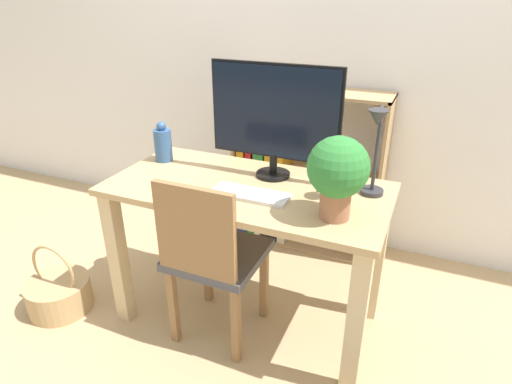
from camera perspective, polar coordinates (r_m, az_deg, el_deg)
name	(u,v)px	position (r m, az deg, el deg)	size (l,w,h in m)	color
ground_plane	(248,314)	(2.32, -1.02, -15.98)	(10.00, 10.00, 0.00)	tan
wall_back	(316,34)	(2.67, 7.96, 20.13)	(8.00, 0.05, 2.60)	white
desk	(247,216)	(1.99, -1.14, -3.18)	(1.26, 0.62, 0.74)	tan
monitor	(274,115)	(1.93, 2.47, 10.25)	(0.61, 0.16, 0.52)	black
keyboard	(250,194)	(1.82, -0.77, -0.32)	(0.34, 0.13, 0.02)	silver
vase	(163,144)	(2.23, -12.30, 6.31)	(0.09, 0.09, 0.21)	#33598C
desk_lamp	(376,145)	(1.77, 15.68, 6.05)	(0.10, 0.19, 0.39)	#2D2D33
potted_plant	(338,172)	(1.60, 10.85, 2.70)	(0.23, 0.23, 0.33)	#9E6647
chair	(212,255)	(1.93, -5.92, -8.31)	(0.40, 0.40, 0.85)	#4C4C51
bookshelf	(281,176)	(2.76, 3.34, 2.10)	(0.92, 0.28, 1.02)	tan
basket	(59,293)	(2.53, -24.79, -12.13)	(0.33, 0.33, 0.38)	tan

